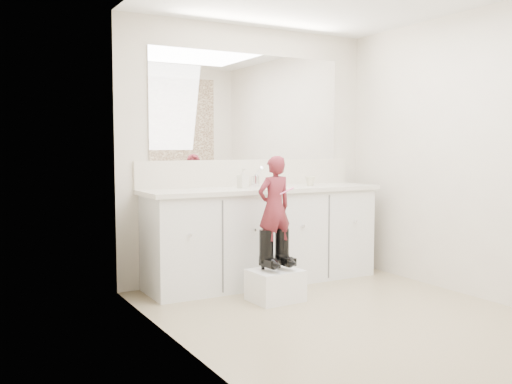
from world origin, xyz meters
TOP-DOWN VIEW (x-y plane):
  - floor at (0.00, 0.00)m, footprint 3.00×3.00m
  - wall_back at (0.00, 1.50)m, footprint 2.60×0.00m
  - wall_left at (-1.30, 0.00)m, footprint 0.00×3.00m
  - wall_right at (1.30, 0.00)m, footprint 0.00×3.00m
  - vanity_cabinet at (0.00, 1.23)m, footprint 2.20×0.55m
  - countertop at (0.00, 1.21)m, footprint 2.28×0.58m
  - backsplash at (0.00, 1.49)m, footprint 2.28×0.03m
  - mirror at (0.00, 1.49)m, footprint 2.00×0.02m
  - faucet at (0.00, 1.38)m, footprint 0.08×0.08m
  - cup at (0.51, 1.20)m, footprint 0.11×0.11m
  - soap_bottle at (-0.20, 1.24)m, footprint 0.09×0.09m
  - step_stool at (-0.23, 0.62)m, footprint 0.42×0.36m
  - boot_left at (-0.31, 0.64)m, footprint 0.13×0.23m
  - boot_right at (-0.16, 0.64)m, footprint 0.13×0.23m
  - toddler at (-0.23, 0.64)m, footprint 0.31×0.22m
  - toothbrush at (-0.16, 0.56)m, footprint 0.14×0.02m

SIDE VIEW (x-z plane):
  - floor at x=0.00m, z-range 0.00..0.00m
  - step_stool at x=-0.23m, z-range 0.00..0.26m
  - boot_left at x=-0.31m, z-range 0.26..0.59m
  - boot_right at x=-0.16m, z-range 0.26..0.59m
  - vanity_cabinet at x=0.00m, z-range 0.00..0.85m
  - toddler at x=-0.23m, z-range 0.36..1.19m
  - countertop at x=0.00m, z-range 0.85..0.89m
  - toothbrush at x=-0.16m, z-range 0.88..0.94m
  - cup at x=0.51m, z-range 0.89..0.98m
  - faucet at x=0.00m, z-range 0.89..0.99m
  - soap_bottle at x=-0.20m, z-range 0.89..1.06m
  - backsplash at x=0.00m, z-range 0.89..1.14m
  - wall_back at x=0.00m, z-range -0.10..2.50m
  - wall_left at x=-1.30m, z-range -0.30..2.70m
  - wall_right at x=1.30m, z-range -0.30..2.70m
  - mirror at x=0.00m, z-range 1.14..2.14m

